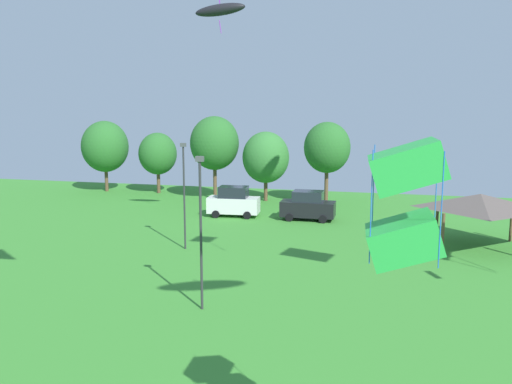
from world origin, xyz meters
The scene contains 12 objects.
kite_flying_5 centered at (4.05, 12.28, 7.58)m, with size 1.53×1.38×2.52m.
kite_flying_9 centered at (-7.55, 37.55, 15.64)m, with size 3.55×0.81×2.23m.
parked_car_leftmost centered at (-8.81, 44.82, 1.25)m, with size 4.41×2.21×2.56m.
parked_car_second_from_left centered at (-2.49, 44.85, 1.19)m, with size 4.41×2.08×2.41m.
park_pavilion centered at (9.75, 39.15, 3.08)m, with size 6.34×5.62×3.60m.
light_post_0 centered at (-9.04, 34.10, 3.90)m, with size 0.36×0.20×6.98m.
light_post_1 centered at (-4.45, 24.34, 3.99)m, with size 0.36×0.20×7.16m.
treeline_tree_0 centered at (-25.94, 54.36, 4.86)m, with size 5.00×5.00×7.62m.
treeline_tree_1 centered at (-19.96, 54.61, 4.19)m, with size 4.03×4.03×6.42m.
treeline_tree_2 centered at (-12.89, 52.35, 5.59)m, with size 4.81×4.81×8.24m.
treeline_tree_3 centered at (-7.80, 52.73, 4.28)m, with size 4.54×4.54×6.78m.
treeline_tree_4 centered at (-1.83, 52.30, 5.37)m, with size 4.34×4.34×7.78m.
Camera 1 is at (3.69, 1.58, 9.50)m, focal length 38.00 mm.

